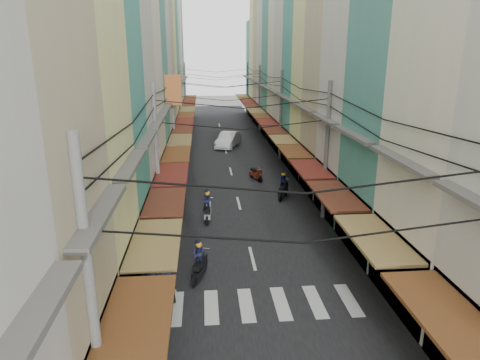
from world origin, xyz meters
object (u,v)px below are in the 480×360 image
white_car (228,147)px  bicycle (378,244)px  traffic_sign (367,220)px  market_umbrella (395,225)px

white_car → bicycle: 25.50m
white_car → bicycle: bearing=-56.6°
traffic_sign → market_umbrella: bearing=-53.4°
bicycle → market_umbrella: (-0.60, -2.84, 2.30)m
white_car → traffic_sign: (5.00, -26.37, 2.12)m
white_car → bicycle: white_car is taller
white_car → traffic_sign: size_ratio=1.93×
traffic_sign → bicycle: bearing=49.6°
white_car → market_umbrella: (5.85, -27.51, 2.30)m
market_umbrella → traffic_sign: size_ratio=0.90×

